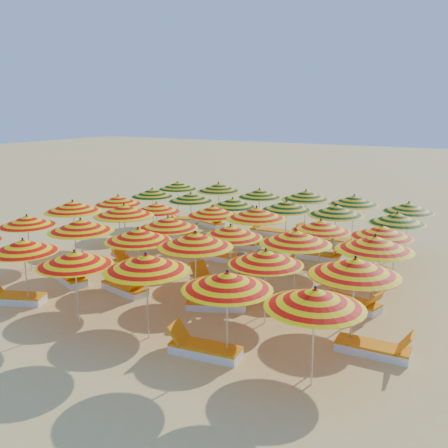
% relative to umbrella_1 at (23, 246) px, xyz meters
% --- Properties ---
extents(ground, '(120.00, 120.00, 0.00)m').
position_rel_umbrella_1_xyz_m(ground, '(3.13, 5.54, -1.83)').
color(ground, '#DFBC63').
rests_on(ground, ground).
extents(umbrella_1, '(2.29, 2.29, 2.08)m').
position_rel_umbrella_1_xyz_m(umbrella_1, '(0.00, 0.00, 0.00)').
color(umbrella_1, silver).
rests_on(umbrella_1, ground).
extents(umbrella_2, '(2.31, 2.31, 2.11)m').
position_rel_umbrella_1_xyz_m(umbrella_2, '(2.23, -0.19, 0.02)').
color(umbrella_2, silver).
rests_on(umbrella_2, ground).
extents(umbrella_3, '(2.74, 2.74, 2.26)m').
position_rel_umbrella_1_xyz_m(umbrella_3, '(4.34, 0.12, 0.16)').
color(umbrella_3, silver).
rests_on(umbrella_3, ground).
extents(umbrella_4, '(2.72, 2.72, 2.19)m').
position_rel_umbrella_1_xyz_m(umbrella_4, '(6.61, 0.13, 0.10)').
color(umbrella_4, silver).
rests_on(umbrella_4, ground).
extents(umbrella_5, '(2.50, 2.50, 2.21)m').
position_rel_umbrella_1_xyz_m(umbrella_5, '(8.66, 0.08, 0.11)').
color(umbrella_5, silver).
rests_on(umbrella_5, ground).
extents(umbrella_6, '(2.58, 2.58, 2.06)m').
position_rel_umbrella_1_xyz_m(umbrella_6, '(-2.62, 2.26, -0.02)').
color(umbrella_6, silver).
rests_on(umbrella_6, ground).
extents(umbrella_7, '(2.70, 2.70, 2.24)m').
position_rel_umbrella_1_xyz_m(umbrella_7, '(0.01, 2.22, 0.14)').
color(umbrella_7, silver).
rests_on(umbrella_7, ground).
extents(umbrella_8, '(2.63, 2.63, 2.17)m').
position_rel_umbrella_1_xyz_m(umbrella_8, '(2.24, 2.37, 0.08)').
color(umbrella_8, silver).
rests_on(umbrella_8, ground).
extents(umbrella_9, '(2.34, 2.34, 2.32)m').
position_rel_umbrella_1_xyz_m(umbrella_9, '(4.32, 2.34, 0.21)').
color(umbrella_9, silver).
rests_on(umbrella_9, ground).
extents(umbrella_10, '(2.10, 2.10, 2.12)m').
position_rel_umbrella_1_xyz_m(umbrella_10, '(6.51, 2.35, 0.03)').
color(umbrella_10, silver).
rests_on(umbrella_10, ground).
extents(umbrella_11, '(2.56, 2.56, 2.33)m').
position_rel_umbrella_1_xyz_m(umbrella_11, '(8.90, 2.15, 0.22)').
color(umbrella_11, silver).
rests_on(umbrella_11, ground).
extents(umbrella_12, '(2.36, 2.36, 2.28)m').
position_rel_umbrella_1_xyz_m(umbrella_12, '(-2.42, 4.21, 0.18)').
color(umbrella_12, silver).
rests_on(umbrella_12, ground).
extents(umbrella_13, '(2.27, 2.27, 2.33)m').
position_rel_umbrella_1_xyz_m(umbrella_13, '(-0.13, 4.47, 0.22)').
color(umbrella_13, silver).
rests_on(umbrella_13, ground).
extents(umbrella_14, '(2.34, 2.34, 2.14)m').
position_rel_umbrella_1_xyz_m(umbrella_14, '(1.98, 4.26, 0.05)').
color(umbrella_14, silver).
rests_on(umbrella_14, ground).
extents(umbrella_15, '(2.60, 2.60, 2.14)m').
position_rel_umbrella_1_xyz_m(umbrella_15, '(4.41, 4.24, 0.05)').
color(umbrella_15, silver).
rests_on(umbrella_15, ground).
extents(umbrella_16, '(2.16, 2.16, 2.26)m').
position_rel_umbrella_1_xyz_m(umbrella_16, '(6.58, 4.24, 0.16)').
color(umbrella_16, silver).
rests_on(umbrella_16, ground).
extents(umbrella_17, '(2.87, 2.87, 2.30)m').
position_rel_umbrella_1_xyz_m(umbrella_17, '(8.78, 4.58, 0.19)').
color(umbrella_17, silver).
rests_on(umbrella_17, ground).
extents(umbrella_18, '(2.05, 2.05, 2.10)m').
position_rel_umbrella_1_xyz_m(umbrella_18, '(-2.41, 6.72, 0.02)').
color(umbrella_18, silver).
rests_on(umbrella_18, ground).
extents(umbrella_19, '(2.31, 2.31, 1.99)m').
position_rel_umbrella_1_xyz_m(umbrella_19, '(-0.36, 6.67, -0.07)').
color(umbrella_19, silver).
rests_on(umbrella_19, ground).
extents(umbrella_20, '(2.22, 2.22, 2.09)m').
position_rel_umbrella_1_xyz_m(umbrella_20, '(2.19, 6.84, 0.01)').
color(umbrella_20, silver).
rests_on(umbrella_20, ground).
extents(umbrella_21, '(2.72, 2.72, 2.31)m').
position_rel_umbrella_1_xyz_m(umbrella_21, '(4.20, 6.48, 0.20)').
color(umbrella_21, silver).
rests_on(umbrella_21, ground).
extents(umbrella_22, '(2.17, 2.17, 2.09)m').
position_rel_umbrella_1_xyz_m(umbrella_22, '(6.54, 6.55, 0.01)').
color(umbrella_22, silver).
rests_on(umbrella_22, ground).
extents(umbrella_23, '(2.47, 2.47, 2.08)m').
position_rel_umbrella_1_xyz_m(umbrella_23, '(8.48, 6.80, 0.01)').
color(umbrella_23, silver).
rests_on(umbrella_23, ground).
extents(umbrella_24, '(2.21, 2.21, 2.07)m').
position_rel_umbrella_1_xyz_m(umbrella_24, '(-2.40, 9.03, -0.01)').
color(umbrella_24, silver).
rests_on(umbrella_24, ground).
extents(umbrella_25, '(2.15, 2.15, 2.09)m').
position_rel_umbrella_1_xyz_m(umbrella_25, '(-0.17, 8.88, 0.01)').
color(umbrella_25, silver).
rests_on(umbrella_25, ground).
extents(umbrella_26, '(1.96, 1.96, 2.02)m').
position_rel_umbrella_1_xyz_m(umbrella_26, '(1.88, 8.94, -0.05)').
color(umbrella_26, silver).
rests_on(umbrella_26, ground).
extents(umbrella_27, '(2.12, 2.12, 2.16)m').
position_rel_umbrella_1_xyz_m(umbrella_27, '(4.31, 8.93, 0.07)').
color(umbrella_27, silver).
rests_on(umbrella_27, ground).
extents(umbrella_28, '(2.48, 2.48, 2.22)m').
position_rel_umbrella_1_xyz_m(umbrella_28, '(6.36, 8.75, 0.12)').
color(umbrella_28, silver).
rests_on(umbrella_28, ground).
extents(umbrella_29, '(2.27, 2.27, 2.12)m').
position_rel_umbrella_1_xyz_m(umbrella_29, '(8.53, 8.89, 0.03)').
color(umbrella_29, silver).
rests_on(umbrella_29, ground).
extents(umbrella_30, '(2.47, 2.47, 2.08)m').
position_rel_umbrella_1_xyz_m(umbrella_30, '(-2.57, 11.31, -0.00)').
color(umbrella_30, silver).
rests_on(umbrella_30, ground).
extents(umbrella_31, '(2.59, 2.59, 2.22)m').
position_rel_umbrella_1_xyz_m(umbrella_31, '(-0.11, 11.18, 0.12)').
color(umbrella_31, silver).
rests_on(umbrella_31, ground).
extents(umbrella_32, '(2.13, 2.13, 2.11)m').
position_rel_umbrella_1_xyz_m(umbrella_32, '(2.06, 11.15, 0.03)').
color(umbrella_32, silver).
rests_on(umbrella_32, ground).
extents(umbrella_33, '(2.79, 2.79, 2.25)m').
position_rel_umbrella_1_xyz_m(umbrella_33, '(4.31, 11.05, 0.15)').
color(umbrella_33, silver).
rests_on(umbrella_33, ground).
extents(umbrella_34, '(2.26, 2.26, 2.20)m').
position_rel_umbrella_1_xyz_m(umbrella_34, '(6.35, 11.20, 0.11)').
color(umbrella_34, silver).
rests_on(umbrella_34, ground).
extents(umbrella_35, '(2.17, 2.17, 2.11)m').
position_rel_umbrella_1_xyz_m(umbrella_35, '(8.52, 11.13, 0.03)').
color(umbrella_35, silver).
rests_on(umbrella_35, ground).
extents(lounger_1, '(1.82, 1.21, 0.69)m').
position_rel_umbrella_1_xyz_m(lounger_1, '(-0.59, -0.03, -1.68)').
color(lounger_1, white).
rests_on(lounger_1, ground).
extents(lounger_2, '(1.79, 0.79, 0.69)m').
position_rel_umbrella_1_xyz_m(lounger_2, '(6.01, 0.05, -1.68)').
color(lounger_2, white).
rests_on(lounger_2, ground).
extents(lounger_3, '(1.82, 1.18, 0.69)m').
position_rel_umbrella_1_xyz_m(lounger_3, '(-0.50, 2.08, -1.68)').
color(lounger_3, white).
rests_on(lounger_3, ground).
extents(lounger_4, '(1.81, 0.92, 0.69)m').
position_rel_umbrella_1_xyz_m(lounger_4, '(1.74, 2.25, -1.68)').
color(lounger_4, white).
rests_on(lounger_4, ground).
extents(lounger_5, '(1.82, 1.25, 0.69)m').
position_rel_umbrella_1_xyz_m(lounger_5, '(4.91, 2.59, -1.68)').
color(lounger_5, white).
rests_on(lounger_5, ground).
extents(lounger_6, '(1.76, 0.65, 0.69)m').
position_rel_umbrella_1_xyz_m(lounger_6, '(9.49, 2.08, -1.68)').
color(lounger_6, white).
rests_on(lounger_6, ground).
extents(lounger_7, '(1.76, 0.68, 0.69)m').
position_rel_umbrella_1_xyz_m(lounger_7, '(0.37, 4.37, -1.68)').
color(lounger_7, white).
rests_on(lounger_7, ground).
extents(lounger_8, '(1.82, 1.18, 0.69)m').
position_rel_umbrella_1_xyz_m(lounger_8, '(3.81, 4.02, -1.68)').
color(lounger_8, white).
rests_on(lounger_8, ground).
extents(lounger_9, '(1.82, 1.02, 0.69)m').
position_rel_umbrella_1_xyz_m(lounger_9, '(8.27, 4.58, -1.68)').
color(lounger_9, white).
rests_on(lounger_9, ground).
extents(lounger_10, '(1.76, 0.69, 0.69)m').
position_rel_umbrella_1_xyz_m(lounger_10, '(0.24, 6.90, -1.68)').
color(lounger_10, white).
rests_on(lounger_10, ground).
extents(lounger_11, '(1.74, 0.59, 0.69)m').
position_rel_umbrella_1_xyz_m(lounger_11, '(2.69, 6.66, -1.68)').
color(lounger_11, white).
rests_on(lounger_11, ground).
extents(lounger_12, '(1.83, 1.09, 0.69)m').
position_rel_umbrella_1_xyz_m(lounger_12, '(4.80, 6.49, -1.68)').
color(lounger_12, white).
rests_on(lounger_12, ground).
extents(lounger_13, '(1.82, 1.22, 0.69)m').
position_rel_umbrella_1_xyz_m(lounger_13, '(7.88, 7.03, -1.68)').
color(lounger_13, white).
rests_on(lounger_13, ground).
extents(lounger_14, '(1.82, 0.99, 0.69)m').
position_rel_umbrella_1_xyz_m(lounger_14, '(-0.68, 8.65, -1.68)').
color(lounger_14, white).
rests_on(lounger_14, ground).
extents(lounger_15, '(1.74, 0.61, 0.69)m').
position_rel_umbrella_1_xyz_m(lounger_15, '(2.39, 8.69, -1.68)').
color(lounger_15, white).
rests_on(lounger_15, ground).
extents(lounger_16, '(1.76, 0.68, 0.69)m').
position_rel_umbrella_1_xyz_m(lounger_16, '(5.86, 8.64, -1.68)').
color(lounger_16, white).
rests_on(lounger_16, ground).
extents(lounger_17, '(1.83, 1.13, 0.69)m').
position_rel_umbrella_1_xyz_m(lounger_17, '(-2.07, 11.20, -1.68)').
color(lounger_17, white).
rests_on(lounger_17, ground).
extents(lounger_18, '(1.82, 1.18, 0.69)m').
position_rel_umbrella_1_xyz_m(lounger_18, '(-0.62, 11.19, -1.68)').
color(lounger_18, white).
rests_on(lounger_18, ground).
extents(lounger_19, '(1.75, 0.65, 0.69)m').
position_rel_umbrella_1_xyz_m(lounger_19, '(2.56, 11.12, -1.68)').
color(lounger_19, white).
rests_on(lounger_19, ground).
extents(lounger_20, '(1.81, 0.89, 0.69)m').
position_rel_umbrella_1_xyz_m(lounger_20, '(4.81, 11.07, -1.68)').
color(lounger_20, white).
rests_on(lounger_20, ground).
extents(lounger_21, '(1.77, 0.72, 0.69)m').
position_rel_umbrella_1_xyz_m(lounger_21, '(5.75, 11.04, -1.68)').
color(lounger_21, white).
rests_on(lounger_21, ground).
extents(beachgoer_b, '(0.97, 0.92, 1.58)m').
position_rel_umbrella_1_xyz_m(beachgoer_b, '(5.24, 3.36, -1.04)').
color(beachgoer_b, tan).
rests_on(beachgoer_b, ground).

